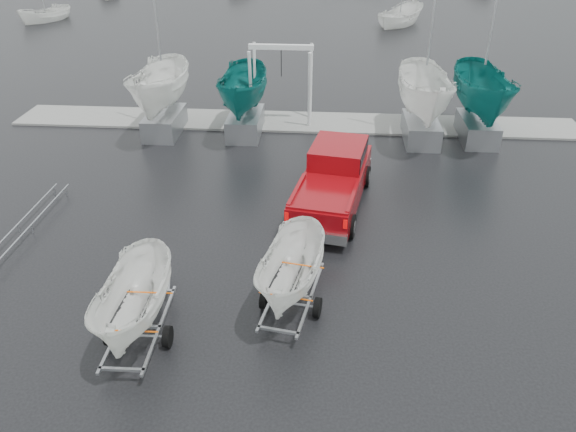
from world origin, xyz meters
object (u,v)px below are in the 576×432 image
at_px(boat_hoist, 281,73).
at_px(pickup_truck, 334,176).
at_px(trailer_parked, 129,260).
at_px(trailer_hitched, 293,232).

bearing_deg(boat_hoist, pickup_truck, -72.20).
xyz_separation_m(pickup_truck, trailer_parked, (-5.25, -8.38, 1.51)).
xyz_separation_m(pickup_truck, trailer_hitched, (-1.18, -6.69, 1.49)).
xyz_separation_m(pickup_truck, boat_hoist, (-2.82, 8.78, 1.54)).
relative_size(pickup_truck, trailer_hitched, 1.41).
height_order(pickup_truck, trailer_hitched, trailer_hitched).
relative_size(trailer_hitched, trailer_parked, 0.99).
height_order(pickup_truck, boat_hoist, boat_hoist).
xyz_separation_m(trailer_hitched, boat_hoist, (-1.64, 15.47, 0.05)).
xyz_separation_m(trailer_parked, boat_hoist, (2.43, 17.17, 0.03)).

